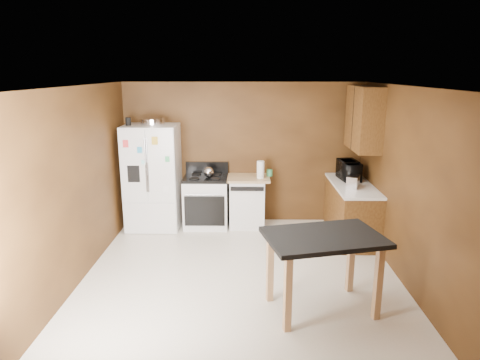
{
  "coord_description": "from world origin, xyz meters",
  "views": [
    {
      "loc": [
        0.07,
        -5.27,
        2.68
      ],
      "look_at": [
        -0.03,
        0.85,
        1.12
      ],
      "focal_mm": 32.0,
      "sensor_mm": 36.0,
      "label": 1
    }
  ],
  "objects_px": {
    "kettle": "(209,172)",
    "paper_towel": "(261,170)",
    "dishwasher": "(247,201)",
    "gas_range": "(206,201)",
    "island": "(323,247)",
    "roasting_pan": "(153,122)",
    "toaster": "(353,182)",
    "green_canister": "(270,173)",
    "microwave": "(349,171)",
    "pen_cup": "(128,122)",
    "refrigerator": "(153,177)"
  },
  "relations": [
    {
      "from": "microwave",
      "to": "refrigerator",
      "type": "relative_size",
      "value": 0.29
    },
    {
      "from": "dishwasher",
      "to": "refrigerator",
      "type": "bearing_deg",
      "value": -177.01
    },
    {
      "from": "green_canister",
      "to": "dishwasher",
      "type": "bearing_deg",
      "value": -167.86
    },
    {
      "from": "gas_range",
      "to": "island",
      "type": "bearing_deg",
      "value": -60.15
    },
    {
      "from": "roasting_pan",
      "to": "dishwasher",
      "type": "bearing_deg",
      "value": 0.91
    },
    {
      "from": "dishwasher",
      "to": "island",
      "type": "height_order",
      "value": "island"
    },
    {
      "from": "pen_cup",
      "to": "dishwasher",
      "type": "height_order",
      "value": "pen_cup"
    },
    {
      "from": "refrigerator",
      "to": "dishwasher",
      "type": "xyz_separation_m",
      "value": [
        1.63,
        0.09,
        -0.45
      ]
    },
    {
      "from": "kettle",
      "to": "paper_towel",
      "type": "xyz_separation_m",
      "value": [
        0.89,
        -0.02,
        0.05
      ]
    },
    {
      "from": "toaster",
      "to": "microwave",
      "type": "bearing_deg",
      "value": 107.94
    },
    {
      "from": "roasting_pan",
      "to": "green_canister",
      "type": "xyz_separation_m",
      "value": [
        1.99,
        0.11,
        -0.91
      ]
    },
    {
      "from": "microwave",
      "to": "green_canister",
      "type": "bearing_deg",
      "value": 71.45
    },
    {
      "from": "dishwasher",
      "to": "roasting_pan",
      "type": "bearing_deg",
      "value": -179.09
    },
    {
      "from": "pen_cup",
      "to": "paper_towel",
      "type": "distance_m",
      "value": 2.36
    },
    {
      "from": "kettle",
      "to": "dishwasher",
      "type": "distance_m",
      "value": 0.86
    },
    {
      "from": "refrigerator",
      "to": "dishwasher",
      "type": "height_order",
      "value": "refrigerator"
    },
    {
      "from": "pen_cup",
      "to": "gas_range",
      "type": "height_order",
      "value": "pen_cup"
    },
    {
      "from": "green_canister",
      "to": "gas_range",
      "type": "relative_size",
      "value": 0.1
    },
    {
      "from": "green_canister",
      "to": "dishwasher",
      "type": "distance_m",
      "value": 0.64
    },
    {
      "from": "paper_towel",
      "to": "microwave",
      "type": "xyz_separation_m",
      "value": [
        1.49,
        -0.1,
        0.01
      ]
    },
    {
      "from": "pen_cup",
      "to": "island",
      "type": "bearing_deg",
      "value": -42.75
    },
    {
      "from": "kettle",
      "to": "paper_towel",
      "type": "height_order",
      "value": "paper_towel"
    },
    {
      "from": "paper_towel",
      "to": "microwave",
      "type": "height_order",
      "value": "same"
    },
    {
      "from": "kettle",
      "to": "island",
      "type": "bearing_deg",
      "value": -60.73
    },
    {
      "from": "paper_towel",
      "to": "green_canister",
      "type": "distance_m",
      "value": 0.25
    },
    {
      "from": "pen_cup",
      "to": "paper_towel",
      "type": "bearing_deg",
      "value": 1.78
    },
    {
      "from": "pen_cup",
      "to": "gas_range",
      "type": "relative_size",
      "value": 0.12
    },
    {
      "from": "paper_towel",
      "to": "island",
      "type": "distance_m",
      "value": 2.77
    },
    {
      "from": "roasting_pan",
      "to": "green_canister",
      "type": "bearing_deg",
      "value": 3.17
    },
    {
      "from": "kettle",
      "to": "paper_towel",
      "type": "bearing_deg",
      "value": -1.31
    },
    {
      "from": "roasting_pan",
      "to": "dishwasher",
      "type": "distance_m",
      "value": 2.12
    },
    {
      "from": "paper_towel",
      "to": "toaster",
      "type": "xyz_separation_m",
      "value": [
        1.43,
        -0.65,
        -0.04
      ]
    },
    {
      "from": "green_canister",
      "to": "island",
      "type": "bearing_deg",
      "value": -80.85
    },
    {
      "from": "roasting_pan",
      "to": "island",
      "type": "height_order",
      "value": "roasting_pan"
    },
    {
      "from": "microwave",
      "to": "refrigerator",
      "type": "height_order",
      "value": "refrigerator"
    },
    {
      "from": "kettle",
      "to": "pen_cup",
      "type": "bearing_deg",
      "value": -176.13
    },
    {
      "from": "roasting_pan",
      "to": "island",
      "type": "relative_size",
      "value": 0.29
    },
    {
      "from": "paper_towel",
      "to": "dishwasher",
      "type": "relative_size",
      "value": 0.34
    },
    {
      "from": "microwave",
      "to": "island",
      "type": "distance_m",
      "value": 2.74
    },
    {
      "from": "roasting_pan",
      "to": "toaster",
      "type": "bearing_deg",
      "value": -12.16
    },
    {
      "from": "microwave",
      "to": "dishwasher",
      "type": "bearing_deg",
      "value": 76.78
    },
    {
      "from": "pen_cup",
      "to": "refrigerator",
      "type": "distance_m",
      "value": 1.03
    },
    {
      "from": "microwave",
      "to": "gas_range",
      "type": "height_order",
      "value": "microwave"
    },
    {
      "from": "dishwasher",
      "to": "kettle",
      "type": "bearing_deg",
      "value": -174.77
    },
    {
      "from": "roasting_pan",
      "to": "kettle",
      "type": "height_order",
      "value": "roasting_pan"
    },
    {
      "from": "roasting_pan",
      "to": "gas_range",
      "type": "bearing_deg",
      "value": 0.06
    },
    {
      "from": "green_canister",
      "to": "island",
      "type": "height_order",
      "value": "green_canister"
    },
    {
      "from": "microwave",
      "to": "pen_cup",
      "type": "bearing_deg",
      "value": 82.3
    },
    {
      "from": "roasting_pan",
      "to": "microwave",
      "type": "xyz_separation_m",
      "value": [
        3.31,
        -0.15,
        -0.81
      ]
    },
    {
      "from": "kettle",
      "to": "paper_towel",
      "type": "relative_size",
      "value": 0.6
    }
  ]
}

